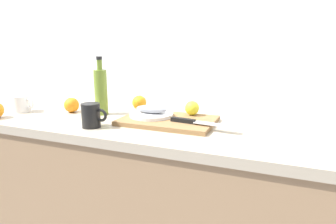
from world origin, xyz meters
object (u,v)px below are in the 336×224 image
Objects in this scene: chef_knife at (194,122)px; coffee_mug_1 at (22,104)px; lemon_0 at (192,108)px; coffee_mug_0 at (91,115)px; white_plate at (151,114)px; orange_0 at (72,105)px; olive_oil_bottle at (101,91)px; fish_fillet at (151,109)px; cutting_board at (168,121)px.

coffee_mug_1 reaches higher than chef_knife.
lemon_0 is 0.57× the size of coffee_mug_0.
white_plate is 0.46m from orange_0.
orange_0 is at bearing -172.81° from olive_oil_bottle.
coffee_mug_1 is at bearing -171.82° from chef_knife.
coffee_mug_0 is (-0.19, -0.20, -0.00)m from fish_fillet.
chef_knife reaches higher than white_plate.
cutting_board is 1.44× the size of olive_oil_bottle.
coffee_mug_1 reaches higher than cutting_board.
white_plate is at bearing -3.32° from olive_oil_bottle.
cutting_board is 0.80m from coffee_mug_1.
coffee_mug_0 is at bearing -154.97° from chef_knife.
coffee_mug_1 is at bearing -165.55° from olive_oil_bottle.
orange_0 is (-0.46, -0.01, 0.01)m from white_plate.
cutting_board is 3.23× the size of coffee_mug_1.
coffee_mug_1 is (-0.80, -0.08, 0.03)m from cutting_board.
fish_fillet is 0.53× the size of olive_oil_bottle.
cutting_board is at bearing -4.62° from olive_oil_bottle.
fish_fillet is 1.29× the size of coffee_mug_0.
white_plate is 2.65× the size of orange_0.
chef_knife is 4.31× the size of lemon_0.
lemon_0 is 0.46m from coffee_mug_0.
lemon_0 reaches higher than coffee_mug_1.
cutting_board is 1.44× the size of chef_knife.
lemon_0 is at bearing 116.71° from chef_knife.
chef_knife is 2.44× the size of coffee_mug_0.
coffee_mug_1 is at bearing -160.84° from orange_0.
chef_knife is 0.69m from orange_0.
cutting_board is at bearing -8.76° from fish_fillet.
orange_0 is (-0.27, 0.20, -0.01)m from coffee_mug_0.
cutting_board is 0.39m from olive_oil_bottle.
orange_0 is (-0.17, -0.02, -0.08)m from olive_oil_bottle.
lemon_0 reaches higher than fish_fillet.
white_plate is at bearing 0.00° from fish_fillet.
white_plate is 3.04× the size of lemon_0.
chef_knife is 0.94m from coffee_mug_1.
coffee_mug_0 is (-0.19, -0.20, 0.02)m from white_plate.
chef_knife is at bearing -14.54° from fish_fillet.
coffee_mug_0 reaches higher than fish_fillet.
olive_oil_bottle is (-0.29, 0.02, 0.09)m from white_plate.
cutting_board is at bearing -0.91° from orange_0.
orange_0 reaches higher than fish_fillet.
lemon_0 is 0.52× the size of coffee_mug_1.
fish_fillet is 0.72m from coffee_mug_1.
lemon_0 is 0.87× the size of orange_0.
coffee_mug_0 is 0.53m from coffee_mug_1.
cutting_board is at bearing -128.58° from lemon_0.
chef_knife is 0.44m from coffee_mug_0.
fish_fillet is 2.28× the size of lemon_0.
fish_fillet is 0.53× the size of chef_knife.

